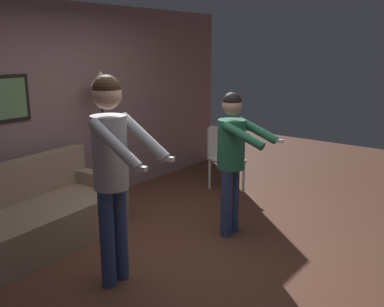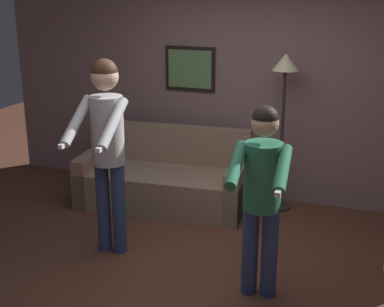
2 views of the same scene
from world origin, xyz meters
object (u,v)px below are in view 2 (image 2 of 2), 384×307
at_px(torchiere_lamp, 284,86).
at_px(person_standing_left, 107,138).
at_px(couch, 164,181).
at_px(person_standing_right, 262,187).

distance_m(torchiere_lamp, person_standing_left, 2.07).
relative_size(couch, person_standing_right, 1.23).
distance_m(couch, person_standing_right, 2.21).
xyz_separation_m(couch, torchiere_lamp, (1.27, 0.35, 1.13)).
relative_size(couch, person_standing_left, 1.07).
distance_m(torchiere_lamp, person_standing_right, 1.91).
height_order(couch, person_standing_left, person_standing_left).
bearing_deg(torchiere_lamp, person_standing_left, -128.54).
height_order(torchiere_lamp, person_standing_right, torchiere_lamp).
bearing_deg(couch, person_standing_left, -90.37).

